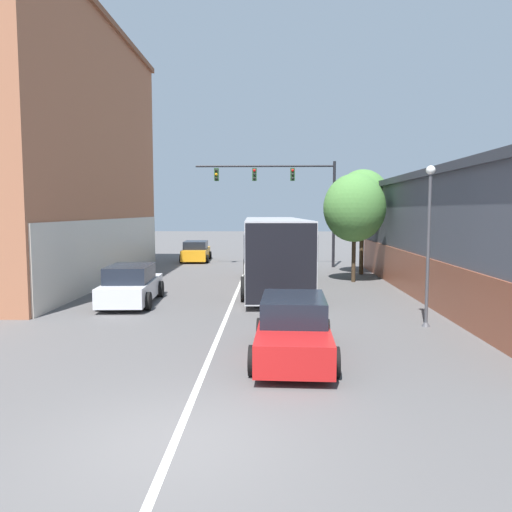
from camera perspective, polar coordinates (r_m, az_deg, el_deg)
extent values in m
plane|color=#565454|center=(8.40, -9.34, -20.32)|extent=(160.00, 160.00, 0.00)
cube|color=silver|center=(22.02, -2.25, -4.23)|extent=(0.14, 40.47, 0.01)
cube|color=#A86647|center=(28.08, -24.93, 10.72)|extent=(8.75, 18.04, 13.09)
cube|color=beige|center=(26.38, -16.09, 0.63)|extent=(0.24, 17.68, 3.20)
cube|color=brown|center=(29.44, -25.45, 23.18)|extent=(9.10, 18.22, 0.30)
cube|color=#995138|center=(21.71, 17.87, -2.19)|extent=(0.24, 22.12, 1.82)
cube|color=#B7B7BC|center=(23.42, 2.02, 0.60)|extent=(3.04, 11.81, 3.01)
cube|color=black|center=(23.39, 2.03, 1.92)|extent=(3.08, 11.58, 0.96)
cube|color=beige|center=(23.44, 2.02, 0.01)|extent=(3.08, 11.70, 0.30)
cube|color=black|center=(17.61, 2.88, -0.93)|extent=(2.53, 0.16, 2.89)
cylinder|color=black|center=(27.14, -1.12, -1.38)|extent=(0.34, 1.01, 1.00)
cylinder|color=black|center=(27.24, 4.45, -1.37)|extent=(0.34, 1.01, 1.00)
cylinder|color=black|center=(19.94, -1.32, -3.78)|extent=(0.34, 1.01, 1.00)
cylinder|color=black|center=(20.08, 6.26, -3.74)|extent=(0.34, 1.01, 1.00)
cube|color=red|center=(12.42, 4.29, -9.14)|extent=(1.86, 4.54, 0.70)
cube|color=black|center=(12.54, 4.30, -5.96)|extent=(1.64, 2.39, 0.60)
cylinder|color=black|center=(13.83, 0.56, -8.48)|extent=(0.25, 0.68, 0.67)
cylinder|color=black|center=(13.85, 7.92, -8.52)|extent=(0.25, 0.68, 0.67)
cylinder|color=black|center=(11.16, -0.27, -11.85)|extent=(0.25, 0.68, 0.67)
cylinder|color=black|center=(11.18, 8.94, -11.89)|extent=(0.25, 0.68, 0.67)
cube|color=orange|center=(36.17, -6.85, 0.27)|extent=(1.94, 4.71, 0.73)
cube|color=black|center=(35.89, -6.90, 1.26)|extent=(1.69, 2.48, 0.55)
cylinder|color=black|center=(37.70, -7.97, 0.09)|extent=(0.25, 0.58, 0.57)
cylinder|color=black|center=(37.54, -5.29, 0.10)|extent=(0.25, 0.58, 0.57)
cylinder|color=black|center=(34.87, -8.53, -0.33)|extent=(0.25, 0.58, 0.57)
cylinder|color=black|center=(34.68, -5.62, -0.32)|extent=(0.25, 0.58, 0.57)
cube|color=silver|center=(20.09, -14.03, -3.75)|extent=(1.95, 4.63, 0.71)
cube|color=black|center=(19.78, -14.21, -1.94)|extent=(1.69, 2.44, 0.62)
cylinder|color=black|center=(21.67, -15.50, -3.68)|extent=(0.26, 0.69, 0.67)
cylinder|color=black|center=(21.32, -10.88, -3.72)|extent=(0.26, 0.69, 0.67)
cylinder|color=black|center=(18.99, -17.53, -4.97)|extent=(0.26, 0.69, 0.67)
cylinder|color=black|center=(18.59, -12.28, -5.06)|extent=(0.26, 0.69, 0.67)
cylinder|color=black|center=(32.16, 8.88, 4.69)|extent=(0.18, 0.18, 6.72)
cylinder|color=black|center=(32.03, 1.02, 10.23)|extent=(8.78, 0.12, 0.12)
cube|color=#234723|center=(32.02, 4.20, 9.28)|extent=(0.28, 0.24, 0.80)
sphere|color=red|center=(31.89, 4.22, 9.75)|extent=(0.18, 0.18, 0.18)
sphere|color=black|center=(31.87, 4.22, 9.30)|extent=(0.18, 0.18, 0.18)
sphere|color=black|center=(31.85, 4.21, 8.86)|extent=(0.18, 0.18, 0.18)
cube|color=#234723|center=(32.01, -0.18, 9.30)|extent=(0.28, 0.24, 0.80)
sphere|color=red|center=(31.87, -0.19, 9.76)|extent=(0.18, 0.18, 0.18)
sphere|color=black|center=(31.85, -0.19, 9.32)|extent=(0.18, 0.18, 0.18)
sphere|color=black|center=(31.84, -0.19, 8.87)|extent=(0.18, 0.18, 0.18)
cube|color=#234723|center=(32.17, -4.54, 9.26)|extent=(0.28, 0.24, 0.80)
sphere|color=black|center=(32.04, -4.57, 9.72)|extent=(0.18, 0.18, 0.18)
sphere|color=orange|center=(32.02, -4.57, 9.28)|extent=(0.18, 0.18, 0.18)
sphere|color=black|center=(32.01, -4.57, 8.84)|extent=(0.18, 0.18, 0.18)
cone|color=#47474C|center=(16.62, 18.85, -7.27)|extent=(0.26, 0.26, 0.20)
cylinder|color=#47474C|center=(16.29, 19.08, 0.56)|extent=(0.10, 0.10, 4.74)
sphere|color=white|center=(16.29, 19.34, 9.25)|extent=(0.28, 0.28, 0.28)
cylinder|color=#4C3823|center=(28.89, 11.97, 0.83)|extent=(0.24, 0.24, 2.93)
ellipsoid|color=#4C843D|center=(28.82, 12.07, 6.33)|extent=(3.07, 2.76, 3.37)
cylinder|color=#3D2D1E|center=(25.73, 11.09, -0.24)|extent=(0.21, 0.21, 2.43)
ellipsoid|color=#4C843D|center=(25.62, 11.19, 5.42)|extent=(3.12, 2.81, 3.43)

